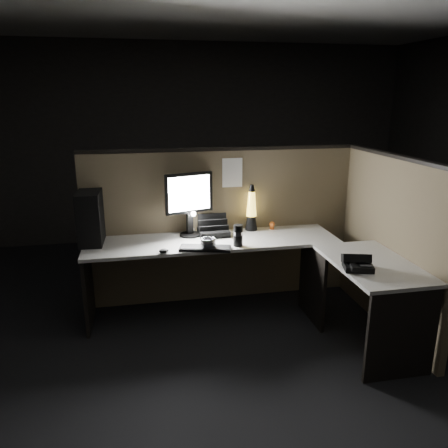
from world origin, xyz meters
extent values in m
plane|color=black|center=(0.00, 0.00, 0.00)|extent=(6.00, 6.00, 0.00)
plane|color=#282623|center=(0.00, 3.00, 1.35)|extent=(6.00, 0.00, 6.00)
cube|color=brown|center=(0.00, 0.93, 0.75)|extent=(2.66, 0.06, 1.50)
cube|color=brown|center=(1.33, 0.10, 0.75)|extent=(0.06, 1.66, 1.50)
cube|color=#B1AFA7|center=(-0.15, 0.60, 0.71)|extent=(2.30, 0.60, 0.03)
cube|color=#B1AFA7|center=(1.00, -0.20, 0.71)|extent=(0.60, 1.00, 0.03)
cube|color=black|center=(-1.28, 0.60, 0.35)|extent=(0.03, 0.55, 0.70)
cube|color=black|center=(1.00, -0.68, 0.35)|extent=(0.55, 0.03, 0.70)
cube|color=black|center=(0.72, 0.30, 0.35)|extent=(0.03, 0.55, 0.70)
cube|color=black|center=(-1.22, 0.77, 0.96)|extent=(0.22, 0.45, 0.47)
cylinder|color=black|center=(-0.33, 0.77, 0.74)|extent=(0.20, 0.20, 0.02)
cube|color=black|center=(-0.33, 0.79, 0.86)|extent=(0.07, 0.06, 0.22)
cube|color=black|center=(-0.33, 0.78, 1.14)|extent=(0.45, 0.17, 0.37)
cube|color=white|center=(-0.33, 0.76, 1.14)|extent=(0.39, 0.12, 0.32)
cube|color=black|center=(-0.26, 0.35, 0.74)|extent=(0.46, 0.25, 0.02)
ellipsoid|color=black|center=(-0.61, 0.34, 0.75)|extent=(0.10, 0.08, 0.03)
cube|color=silver|center=(-0.30, 0.88, 0.75)|extent=(0.04, 0.05, 0.03)
cylinder|color=silver|center=(-0.30, 0.88, 0.86)|extent=(0.01, 0.01, 0.19)
cylinder|color=silver|center=(-0.30, 0.82, 0.95)|extent=(0.01, 0.13, 0.01)
sphere|color=white|center=(-0.30, 0.74, 0.95)|extent=(0.05, 0.05, 0.05)
cube|color=black|center=(-0.12, 0.74, 0.76)|extent=(0.29, 0.25, 0.06)
cube|color=black|center=(-0.12, 0.70, 0.80)|extent=(0.28, 0.03, 0.10)
cube|color=black|center=(-0.12, 0.83, 0.85)|extent=(0.28, 0.03, 0.19)
cone|color=black|center=(0.27, 0.83, 0.80)|extent=(0.12, 0.12, 0.14)
cone|color=yellow|center=(0.27, 0.83, 0.99)|extent=(0.10, 0.10, 0.24)
sphere|color=#906715|center=(0.27, 0.83, 0.92)|extent=(0.05, 0.05, 0.05)
sphere|color=#906715|center=(0.27, 0.83, 1.01)|extent=(0.04, 0.04, 0.04)
cone|color=black|center=(0.27, 0.83, 1.15)|extent=(0.06, 0.06, 0.07)
cylinder|color=black|center=(0.04, 0.39, 0.83)|extent=(0.08, 0.08, 0.19)
imported|color=#B6B7BD|center=(-0.23, 0.34, 0.78)|extent=(0.17, 0.17, 0.10)
sphere|color=orange|center=(0.48, 0.81, 0.78)|extent=(0.06, 0.06, 0.06)
cube|color=white|center=(0.10, 0.90, 1.29)|extent=(0.19, 0.00, 0.28)
cube|color=black|center=(0.81, -0.32, 0.75)|extent=(0.25, 0.23, 0.05)
cube|color=black|center=(0.81, -0.28, 0.81)|extent=(0.24, 0.18, 0.10)
cube|color=black|center=(0.75, -0.36, 0.78)|extent=(0.09, 0.16, 0.03)
cube|color=#3F3F42|center=(0.86, -0.34, 0.78)|extent=(0.11, 0.11, 0.00)
camera|label=1|loc=(-0.78, -3.14, 1.99)|focal=35.00mm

